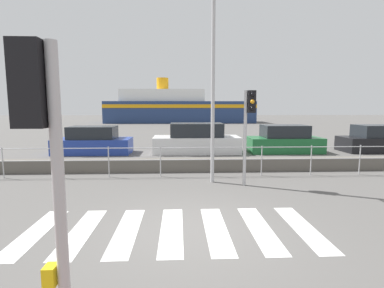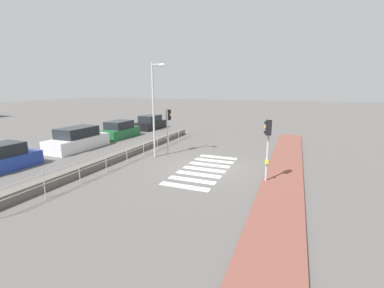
# 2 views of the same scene
# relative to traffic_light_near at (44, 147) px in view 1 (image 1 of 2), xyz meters

# --- Properties ---
(ground_plane) EXTENTS (160.00, 160.00, 0.00)m
(ground_plane) POSITION_rel_traffic_light_near_xyz_m (1.35, 3.34, -2.16)
(ground_plane) COLOR #565451
(crosswalk) EXTENTS (5.85, 2.40, 0.01)m
(crosswalk) POSITION_rel_traffic_light_near_xyz_m (0.94, 3.34, -2.15)
(crosswalk) COLOR silver
(crosswalk) RESTS_ON ground_plane
(seawall) EXTENTS (18.17, 0.55, 0.47)m
(seawall) POSITION_rel_traffic_light_near_xyz_m (1.35, 8.91, -1.92)
(seawall) COLOR #605B54
(seawall) RESTS_ON ground_plane
(harbor_fence) EXTENTS (16.39, 0.04, 1.08)m
(harbor_fence) POSITION_rel_traffic_light_near_xyz_m (1.35, 8.04, -1.44)
(harbor_fence) COLOR #B2B2B5
(harbor_fence) RESTS_ON ground_plane
(traffic_light_near) EXTENTS (0.34, 0.32, 2.99)m
(traffic_light_near) POSITION_rel_traffic_light_near_xyz_m (0.00, 0.00, 0.00)
(traffic_light_near) COLOR #B2B2B5
(traffic_light_near) RESTS_ON ground_plane
(traffic_light_far) EXTENTS (0.34, 0.32, 2.97)m
(traffic_light_far) POSITION_rel_traffic_light_near_xyz_m (3.25, 6.69, 0.02)
(traffic_light_far) COLOR #B2B2B5
(traffic_light_far) RESTS_ON ground_plane
(streetlamp) EXTENTS (0.32, 0.96, 5.87)m
(streetlamp) POSITION_rel_traffic_light_near_xyz_m (2.19, 7.00, 1.48)
(streetlamp) COLOR #B2B2B5
(streetlamp) RESTS_ON ground_plane
(ferry_boat) EXTENTS (22.40, 6.62, 6.81)m
(ferry_boat) POSITION_rel_traffic_light_near_xyz_m (0.79, 44.40, -0.01)
(ferry_boat) COLOR navy
(ferry_boat) RESTS_ON ground_plane
(parked_car_blue) EXTENTS (3.94, 1.77, 1.44)m
(parked_car_blue) POSITION_rel_traffic_light_near_xyz_m (-3.43, 13.48, -1.54)
(parked_car_blue) COLOR #233D9E
(parked_car_blue) RESTS_ON ground_plane
(parked_car_white) EXTENTS (4.59, 1.88, 1.59)m
(parked_car_white) POSITION_rel_traffic_light_near_xyz_m (2.04, 13.48, -1.48)
(parked_car_white) COLOR silver
(parked_car_white) RESTS_ON ground_plane
(parked_car_green) EXTENTS (3.90, 1.79, 1.48)m
(parked_car_green) POSITION_rel_traffic_light_near_xyz_m (6.83, 13.48, -1.53)
(parked_car_green) COLOR #1E6633
(parked_car_green) RESTS_ON ground_plane
(parked_car_black) EXTENTS (4.01, 1.80, 1.47)m
(parked_car_black) POSITION_rel_traffic_light_near_xyz_m (12.12, 13.48, -1.53)
(parked_car_black) COLOR black
(parked_car_black) RESTS_ON ground_plane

